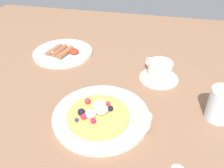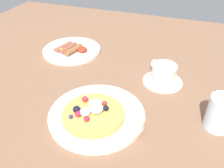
# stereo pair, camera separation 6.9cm
# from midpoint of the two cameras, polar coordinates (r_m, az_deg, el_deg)

# --- Properties ---
(ground_plane) EXTENTS (1.60, 1.52, 0.03)m
(ground_plane) POSITION_cam_midpoint_polar(r_m,az_deg,el_deg) (0.75, -1.90, -2.66)
(ground_plane) COLOR brown
(pancake_plate) EXTENTS (0.27, 0.27, 0.01)m
(pancake_plate) POSITION_cam_midpoint_polar(r_m,az_deg,el_deg) (0.65, -0.71, -7.61)
(pancake_plate) COLOR white
(pancake_plate) RESTS_ON ground_plane
(pancake_with_berries) EXTENTS (0.17, 0.17, 0.03)m
(pancake_with_berries) POSITION_cam_midpoint_polar(r_m,az_deg,el_deg) (0.63, -1.53, -7.17)
(pancake_with_berries) COLOR gold
(pancake_with_berries) RESTS_ON pancake_plate
(syrup_ramekin) EXTENTS (0.05, 0.05, 0.03)m
(syrup_ramekin) POSITION_cam_midpoint_polar(r_m,az_deg,el_deg) (0.60, 9.02, -9.49)
(syrup_ramekin) COLOR white
(syrup_ramekin) RESTS_ON pancake_plate
(breakfast_plate) EXTENTS (0.24, 0.24, 0.01)m
(breakfast_plate) POSITION_cam_midpoint_polar(r_m,az_deg,el_deg) (0.98, -7.82, 8.15)
(breakfast_plate) COLOR silver
(breakfast_plate) RESTS_ON ground_plane
(fried_breakfast) EXTENTS (0.13, 0.10, 0.02)m
(fried_breakfast) POSITION_cam_midpoint_polar(r_m,az_deg,el_deg) (0.95, -8.40, 8.39)
(fried_breakfast) COLOR brown
(fried_breakfast) RESTS_ON breakfast_plate
(coffee_saucer) EXTENTS (0.13, 0.13, 0.01)m
(coffee_saucer) POSITION_cam_midpoint_polar(r_m,az_deg,el_deg) (0.81, 14.66, 0.64)
(coffee_saucer) COLOR white
(coffee_saucer) RESTS_ON ground_plane
(coffee_cup) EXTENTS (0.10, 0.09, 0.06)m
(coffee_cup) POSITION_cam_midpoint_polar(r_m,az_deg,el_deg) (0.79, 14.95, 2.70)
(coffee_cup) COLOR white
(coffee_cup) RESTS_ON coffee_saucer
(water_glass) EXTENTS (0.07, 0.07, 0.09)m
(water_glass) POSITION_cam_midpoint_polar(r_m,az_deg,el_deg) (0.67, 27.77, -6.46)
(water_glass) COLOR silver
(water_glass) RESTS_ON ground_plane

